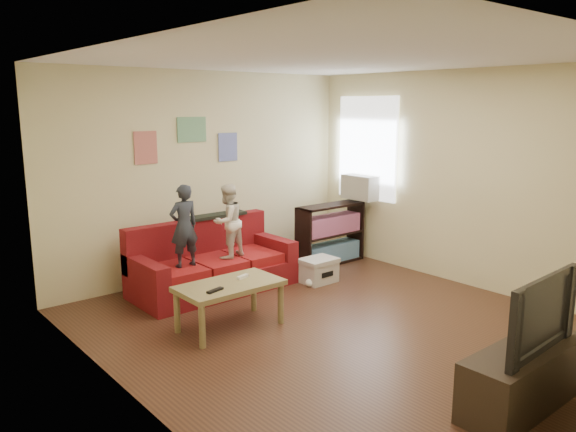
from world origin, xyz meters
TOP-DOWN VIEW (x-y plane):
  - room_shell at (0.00, 0.00)m, footprint 4.52×5.02m
  - sofa at (-0.35, 1.87)m, footprint 1.99×0.92m
  - child_a at (-0.80, 1.70)m, footprint 0.36×0.24m
  - child_b at (-0.20, 1.70)m, footprint 0.51×0.44m
  - coffee_table at (-0.87, 0.69)m, footprint 1.06×0.59m
  - remote at (-1.12, 0.57)m, footprint 0.20×0.09m
  - game_controller at (-0.67, 0.74)m, footprint 0.15×0.08m
  - bookshelf at (1.60, 1.76)m, footprint 1.08×0.32m
  - window at (2.22, 1.65)m, footprint 0.04×1.08m
  - ac_unit at (2.10, 1.65)m, footprint 0.28×0.55m
  - artwork_left at (-0.85, 2.48)m, footprint 0.30×0.01m
  - artwork_center at (-0.20, 2.48)m, footprint 0.42×0.01m
  - artwork_right at (0.35, 2.48)m, footprint 0.30×0.01m
  - file_box at (0.86, 1.21)m, footprint 0.46×0.35m
  - tv_stand at (-0.02, -2.02)m, footprint 1.25×0.42m
  - television at (-0.02, -2.02)m, footprint 1.03×0.18m
  - tissue at (0.64, 1.15)m, footprint 0.11×0.11m

SIDE VIEW (x-z plane):
  - tissue at x=0.64m, z-range 0.00..0.10m
  - file_box at x=0.86m, z-range 0.00..0.32m
  - tv_stand at x=-0.02m, z-range 0.00..0.47m
  - sofa at x=-0.35m, z-range -0.14..0.73m
  - bookshelf at x=1.60m, z-range -0.05..0.82m
  - coffee_table at x=-0.87m, z-range 0.17..0.65m
  - remote at x=-1.12m, z-range 0.48..0.50m
  - game_controller at x=-0.67m, z-range 0.48..0.51m
  - television at x=-0.02m, z-range 0.47..1.06m
  - child_b at x=-0.20m, z-range 0.42..1.33m
  - child_a at x=-0.80m, z-range 0.42..1.38m
  - ac_unit at x=2.10m, z-range 0.91..1.26m
  - room_shell at x=0.00m, z-range -0.01..2.71m
  - window at x=2.22m, z-range 0.90..2.38m
  - artwork_right at x=0.35m, z-range 1.51..1.89m
  - artwork_left at x=-0.85m, z-range 1.55..1.95m
  - artwork_center at x=-0.20m, z-range 1.79..2.11m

